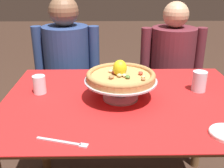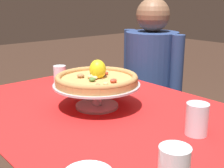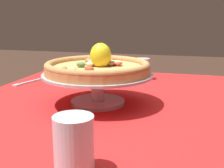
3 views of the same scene
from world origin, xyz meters
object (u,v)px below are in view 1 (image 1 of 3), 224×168
object	(u,v)px
diner_left	(68,76)
water_glass_side_left	(39,85)
water_glass_side_right	(199,83)
dinner_fork	(65,142)
pizza_stand	(121,85)
diner_right	(170,77)
pizza	(121,75)

from	to	relation	value
diner_left	water_glass_side_left	bearing A→B (deg)	-94.08
diner_left	water_glass_side_right	bearing A→B (deg)	-39.30
water_glass_side_left	diner_left	bearing A→B (deg)	85.92
dinner_fork	diner_left	xyz separation A→B (m)	(-0.15, 1.14, -0.16)
pizza_stand	water_glass_side_right	size ratio (longest dim) A/B	3.31
diner_left	diner_right	size ratio (longest dim) A/B	1.04
water_glass_side_right	dinner_fork	bearing A→B (deg)	-143.84
dinner_fork	diner_right	distance (m)	1.35
pizza	water_glass_side_right	xyz separation A→B (m)	(0.43, 0.09, -0.08)
pizza	water_glass_side_right	size ratio (longest dim) A/B	3.12
pizza_stand	diner_left	bearing A→B (deg)	116.69
dinner_fork	diner_left	bearing A→B (deg)	97.54
diner_left	diner_right	bearing A→B (deg)	0.95
dinner_fork	diner_left	distance (m)	1.16
pizza	water_glass_side_right	world-z (taller)	pizza
pizza_stand	water_glass_side_right	xyz separation A→B (m)	(0.43, 0.09, -0.02)
pizza_stand	water_glass_side_right	distance (m)	0.44
pizza_stand	dinner_fork	distance (m)	0.46
pizza	dinner_fork	world-z (taller)	pizza
water_glass_side_left	dinner_fork	world-z (taller)	water_glass_side_left
dinner_fork	pizza	bearing A→B (deg)	59.60
pizza_stand	diner_left	distance (m)	0.88
diner_left	diner_right	xyz separation A→B (m)	(0.82, 0.01, -0.03)
water_glass_side_left	water_glass_side_right	distance (m)	0.86
pizza_stand	pizza	distance (m)	0.05
water_glass_side_right	diner_left	xyz separation A→B (m)	(-0.81, 0.66, -0.20)
pizza_stand	dinner_fork	bearing A→B (deg)	-120.48
pizza	diner_left	xyz separation A→B (m)	(-0.38, 0.75, -0.28)
pizza_stand	diner_right	size ratio (longest dim) A/B	0.32
dinner_fork	diner_right	xyz separation A→B (m)	(0.67, 1.16, -0.19)
diner_left	diner_right	distance (m)	0.82
pizza	water_glass_side_left	world-z (taller)	pizza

